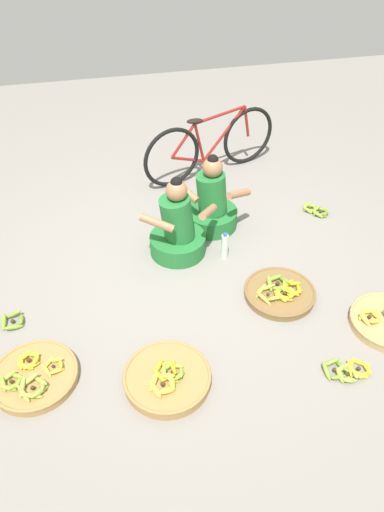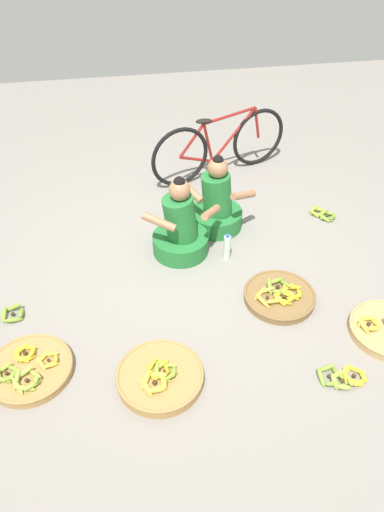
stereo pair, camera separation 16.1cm
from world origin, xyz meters
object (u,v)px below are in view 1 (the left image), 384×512
Objects in this scene: bicycle_leaning at (211,145)px; banana_basket_back_right at (167,378)px; loose_bananas_back_left at (316,210)px; vendor_woman_behind at (211,204)px; loose_bananas_near_bicycle at (348,370)px; banana_basket_near_vendor at (280,292)px; water_bottle at (225,246)px; vendor_woman_front at (178,230)px; banana_basket_front_right at (34,376)px; loose_bananas_mid_left at (13,321)px.

banana_basket_back_right is (-1.03, -2.74, -0.31)m from bicycle_leaning.
vendor_woman_behind is at bearing 178.55° from loose_bananas_back_left.
bicycle_leaning is 2.98m from loose_bananas_near_bicycle.
vendor_woman_behind is at bearing 105.71° from banana_basket_near_vendor.
vendor_woman_behind reaches higher than bicycle_leaning.
banana_basket_back_right is 1.46m from water_bottle.
banana_basket_front_right is at bearing -137.40° from vendor_woman_front.
vendor_woman_behind is at bearing -104.37° from bicycle_leaning.
banana_basket_near_vendor reaches higher than loose_bananas_back_left.
banana_basket_near_vendor is at bearing -47.23° from vendor_woman_front.
bicycle_leaning is 3.19m from banana_basket_front_right.
banana_basket_back_right is at bearing -113.93° from vendor_woman_behind.
bicycle_leaning is 1.38m from loose_bananas_back_left.
loose_bananas_near_bicycle is at bearing -60.57° from vendor_woman_front.
loose_bananas_back_left is (1.53, 0.31, -0.23)m from vendor_woman_front.
bicycle_leaning is 8.69× the size of loose_bananas_mid_left.
banana_basket_near_vendor is 0.87m from loose_bananas_near_bicycle.
bicycle_leaning reaches higher than loose_bananas_mid_left.
loose_bananas_mid_left is (-1.10, 0.82, -0.02)m from banana_basket_back_right.
bicycle_leaning is at bearing 80.16° from water_bottle.
vendor_woman_front is 1.30× the size of banana_basket_front_right.
loose_bananas_back_left is (0.81, 1.08, -0.02)m from banana_basket_near_vendor.
loose_bananas_mid_left is at bearing 175.07° from banana_basket_near_vendor.
loose_bananas_near_bicycle is (2.39, -1.04, -0.00)m from loose_bananas_mid_left.
water_bottle is at bearing -156.87° from loose_bananas_back_left.
banana_basket_front_right is (-1.29, -1.18, -0.21)m from vendor_woman_front.
vendor_woman_behind is 2.10m from loose_bananas_mid_left.
banana_basket_back_right is at bearing -149.71° from banana_basket_near_vendor.
bicycle_leaning is (0.25, 0.99, 0.11)m from vendor_woman_behind.
vendor_woman_front is at bearing 75.36° from banana_basket_back_right.
banana_basket_back_right is (-1.09, -0.64, 0.01)m from banana_basket_near_vendor.
vendor_woman_front reaches higher than water_bottle.
bicycle_leaning is at bearing 91.59° from banana_basket_near_vendor.
water_bottle reaches higher than loose_bananas_near_bicycle.
loose_bananas_back_left is at bearing -49.60° from bicycle_leaning.
banana_basket_near_vendor reaches higher than loose_bananas_mid_left.
loose_bananas_back_left is 1.48× the size of loose_bananas_mid_left.
loose_bananas_near_bicycle is 1.55m from water_bottle.
vendor_woman_front is 2.18× the size of loose_bananas_near_bicycle.
water_bottle is (-0.52, 1.45, 0.10)m from loose_bananas_near_bicycle.
vendor_woman_behind is 1.03m from bicycle_leaning.
loose_bananas_near_bicycle is at bearing -9.50° from banana_basket_back_right.
water_bottle is at bearing -99.84° from bicycle_leaning.
loose_bananas_near_bicycle is (1.29, -0.22, -0.02)m from banana_basket_back_right.
loose_bananas_mid_left is at bearing -158.15° from vendor_woman_front.
banana_basket_back_right is (-0.37, -1.41, -0.21)m from vendor_woman_front.
vendor_woman_behind is at bearing 41.87° from banana_basket_front_right.
vendor_woman_front is 1.02× the size of vendor_woman_behind.
water_bottle is at bearing -23.81° from vendor_woman_front.
loose_bananas_mid_left reaches higher than loose_bananas_near_bicycle.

